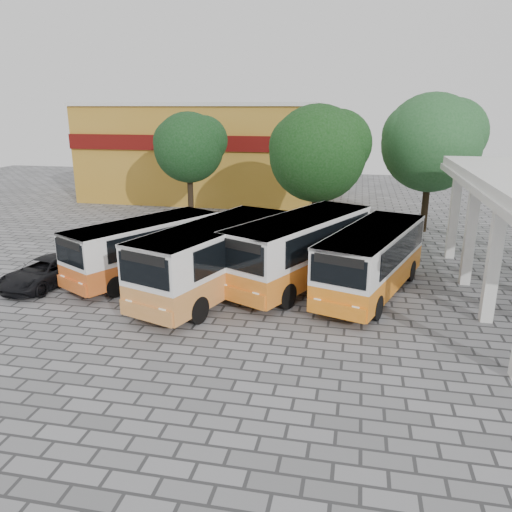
% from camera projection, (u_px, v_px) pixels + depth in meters
% --- Properties ---
extents(ground, '(90.00, 90.00, 0.00)m').
position_uv_depth(ground, '(279.00, 323.00, 19.23)').
color(ground, slate).
rests_on(ground, ground).
extents(shophouse_block, '(20.40, 10.40, 8.30)m').
position_uv_depth(shophouse_block, '(204.00, 151.00, 44.51)').
color(shophouse_block, '#AB7A22').
rests_on(shophouse_block, ground).
extents(bus_far_left, '(5.79, 8.34, 2.79)m').
position_uv_depth(bus_far_left, '(145.00, 246.00, 23.85)').
color(bus_far_left, '#D45C1F').
rests_on(bus_far_left, ground).
extents(bus_centre_left, '(5.38, 9.33, 3.16)m').
position_uv_depth(bus_centre_left, '(215.00, 255.00, 21.59)').
color(bus_centre_left, '#D4863F').
rests_on(bus_centre_left, ground).
extents(bus_centre_right, '(6.25, 9.46, 3.17)m').
position_uv_depth(bus_centre_right, '(301.00, 246.00, 22.92)').
color(bus_centre_right, orange).
rests_on(bus_centre_right, ground).
extents(bus_far_right, '(4.97, 8.68, 2.94)m').
position_uv_depth(bus_far_right, '(372.00, 257.00, 21.73)').
color(bus_far_right, orange).
rests_on(bus_far_right, ground).
extents(tree_left, '(5.00, 4.76, 7.68)m').
position_uv_depth(tree_left, '(190.00, 145.00, 33.93)').
color(tree_left, black).
rests_on(tree_left, ground).
extents(tree_middle, '(6.02, 5.74, 8.18)m').
position_uv_depth(tree_middle, '(319.00, 150.00, 29.47)').
color(tree_middle, black).
rests_on(tree_middle, ground).
extents(tree_right, '(6.54, 6.23, 8.88)m').
position_uv_depth(tree_right, '(433.00, 140.00, 31.59)').
color(tree_right, black).
rests_on(tree_right, ground).
extents(parked_car, '(2.85, 4.91, 1.29)m').
position_uv_depth(parked_car, '(45.00, 272.00, 23.11)').
color(parked_car, black).
rests_on(parked_car, ground).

